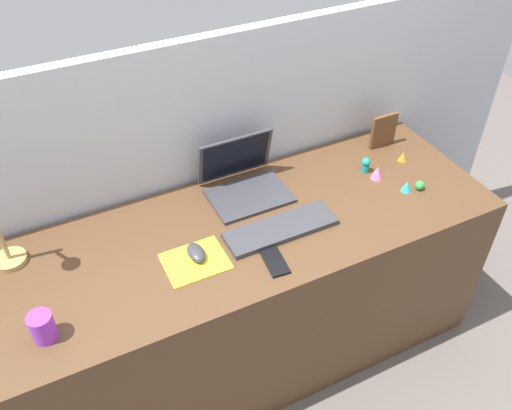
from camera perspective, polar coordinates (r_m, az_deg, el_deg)
The scene contains 15 objects.
ground_plane at distance 2.52m, azimuth -0.61°, elevation -14.67°, with size 6.00×6.00×0.00m, color #59514C.
back_wall at distance 2.27m, azimuth -4.76°, elevation 1.83°, with size 3.06×0.05×1.31m, color #B2B7C1.
desk at distance 2.23m, azimuth -0.68°, elevation -9.24°, with size 1.86×0.65×0.74m, color #4C331E.
laptop at distance 2.09m, azimuth -1.37°, elevation 2.81°, with size 0.30×0.26×0.21m.
keyboard at distance 1.94m, azimuth 2.60°, elevation -2.47°, with size 0.41×0.13×0.02m, color #333338.
mousepad at distance 1.84m, azimuth -6.40°, elevation -5.89°, with size 0.21×0.17×0.00m, color yellow.
mouse at distance 1.85m, azimuth -6.30°, elevation -4.98°, with size 0.06×0.10×0.03m, color #333338.
cell_phone at distance 1.83m, azimuth 1.93°, elevation -5.99°, with size 0.06×0.13×0.01m, color black.
picture_frame at distance 2.38m, azimuth 13.23°, elevation 7.59°, with size 0.12×0.02×0.15m, color brown.
coffee_mug at distance 1.72m, azimuth -21.47°, elevation -11.81°, with size 0.07×0.07×0.09m, color purple.
toy_figurine_teal at distance 2.24m, azimuth 11.43°, elevation 4.19°, with size 0.04×0.04×0.06m.
toy_figurine_cyan at distance 2.18m, azimuth 15.52°, elevation 1.92°, with size 0.04×0.04×0.04m, color #28B7CC.
toy_figurine_green at distance 2.20m, azimuth 16.79°, elevation 1.99°, with size 0.03×0.03×0.04m, color green.
toy_figurine_pink at distance 2.21m, azimuth 12.59°, elevation 3.35°, with size 0.05×0.05×0.05m, color pink.
toy_figurine_orange at distance 2.34m, azimuth 15.16°, elevation 4.95°, with size 0.04×0.04×0.04m, color orange.
Camera 1 is at (-0.61, -1.30, 2.07)m, focal length 38.14 mm.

